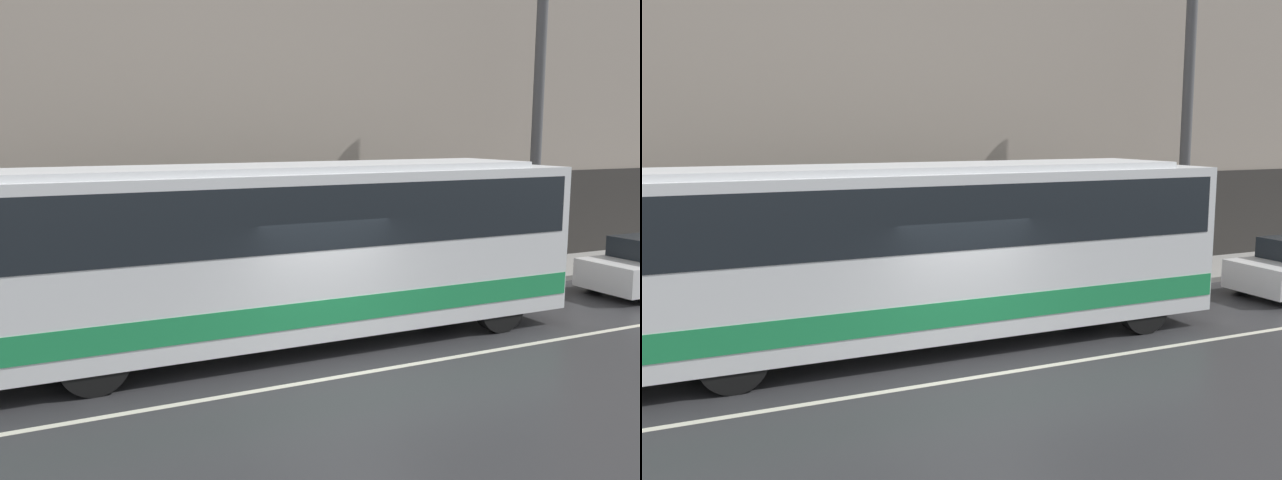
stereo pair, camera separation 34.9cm
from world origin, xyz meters
TOP-DOWN VIEW (x-y plane):
  - ground_plane at (0.00, 0.00)m, footprint 60.00×60.00m
  - sidewalk at (0.00, 5.30)m, footprint 60.00×2.60m
  - building_facade at (0.00, 6.74)m, footprint 60.00×0.35m
  - lane_stripe at (0.00, 0.00)m, footprint 54.00×0.14m
  - transit_bus at (-0.35, 2.03)m, footprint 11.95×2.49m
  - utility_pole_near at (8.24, 4.67)m, footprint 0.28×0.28m
  - pedestrian_waiting at (-2.26, 4.55)m, footprint 0.36×0.36m

SIDE VIEW (x-z plane):
  - ground_plane at x=0.00m, z-range 0.00..0.00m
  - lane_stripe at x=0.00m, z-range 0.00..0.01m
  - sidewalk at x=0.00m, z-range 0.00..0.14m
  - pedestrian_waiting at x=-2.26m, z-range 0.08..1.64m
  - transit_bus at x=-0.35m, z-range 0.22..3.64m
  - utility_pole_near at x=8.24m, z-range 0.14..8.36m
  - building_facade at x=0.00m, z-range -0.20..11.46m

